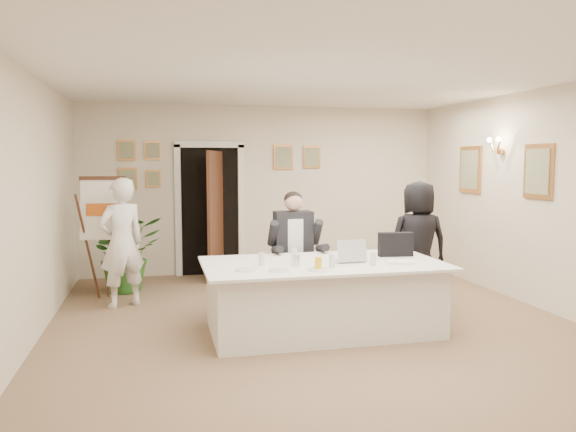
% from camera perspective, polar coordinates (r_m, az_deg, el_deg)
% --- Properties ---
extents(floor, '(7.00, 7.00, 0.00)m').
position_cam_1_polar(floor, '(6.36, 3.38, -11.60)').
color(floor, brown).
rests_on(floor, ground).
extents(ceiling, '(6.00, 7.00, 0.02)m').
position_cam_1_polar(ceiling, '(6.15, 3.53, 14.19)').
color(ceiling, white).
rests_on(ceiling, wall_back).
extents(wall_back, '(6.00, 0.10, 2.80)m').
position_cam_1_polar(wall_back, '(9.50, -2.56, 2.70)').
color(wall_back, white).
rests_on(wall_back, floor).
extents(wall_front, '(6.00, 0.10, 2.80)m').
position_cam_1_polar(wall_front, '(2.94, 23.27, -4.30)').
color(wall_front, white).
rests_on(wall_front, floor).
extents(wall_left, '(0.10, 7.00, 2.80)m').
position_cam_1_polar(wall_left, '(5.98, -25.28, 0.45)').
color(wall_left, white).
rests_on(wall_left, floor).
extents(wall_right, '(0.10, 7.00, 2.80)m').
position_cam_1_polar(wall_right, '(7.52, 25.95, 1.37)').
color(wall_right, white).
rests_on(wall_right, floor).
extents(doorway, '(1.14, 0.86, 2.20)m').
position_cam_1_polar(doorway, '(9.23, -7.74, 0.34)').
color(doorway, black).
rests_on(doorway, floor).
extents(pictures_back_wall, '(3.40, 0.06, 0.80)m').
position_cam_1_polar(pictures_back_wall, '(9.34, -7.39, 5.37)').
color(pictures_back_wall, '#C07E41').
rests_on(pictures_back_wall, wall_back).
extents(pictures_right_wall, '(0.06, 2.20, 0.80)m').
position_cam_1_polar(pictures_right_wall, '(8.45, 20.77, 4.35)').
color(pictures_right_wall, '#C07E41').
rests_on(pictures_right_wall, wall_right).
extents(wall_sconce, '(0.20, 0.30, 0.24)m').
position_cam_1_polar(wall_sconce, '(8.42, 20.45, 6.75)').
color(wall_sconce, '#B97C3B').
rests_on(wall_sconce, wall_right).
extents(conference_table, '(2.62, 1.40, 0.78)m').
position_cam_1_polar(conference_table, '(6.27, 3.54, -8.14)').
color(conference_table, white).
rests_on(conference_table, floor).
extents(seated_man, '(0.68, 0.72, 1.52)m').
position_cam_1_polar(seated_man, '(7.10, 0.63, -3.48)').
color(seated_man, black).
rests_on(seated_man, floor).
extents(flip_chart, '(0.59, 0.40, 1.64)m').
position_cam_1_polar(flip_chart, '(7.98, -18.08, -2.74)').
color(flip_chart, '#3E2313').
rests_on(flip_chart, floor).
extents(standing_man, '(0.73, 0.64, 1.67)m').
position_cam_1_polar(standing_man, '(7.52, -16.54, -2.63)').
color(standing_man, white).
rests_on(standing_man, floor).
extents(standing_woman, '(0.84, 0.59, 1.62)m').
position_cam_1_polar(standing_woman, '(7.58, 13.07, -2.65)').
color(standing_woman, black).
rests_on(standing_woman, floor).
extents(potted_palm, '(1.26, 1.21, 1.09)m').
position_cam_1_polar(potted_palm, '(8.45, -16.11, -3.73)').
color(potted_palm, '#286421').
rests_on(potted_palm, floor).
extents(laptop, '(0.34, 0.36, 0.28)m').
position_cam_1_polar(laptop, '(6.25, 6.15, -3.34)').
color(laptop, '#B7BABC').
rests_on(laptop, conference_table).
extents(laptop_bag, '(0.41, 0.15, 0.28)m').
position_cam_1_polar(laptop_bag, '(6.66, 10.87, -2.84)').
color(laptop_bag, black).
rests_on(laptop_bag, conference_table).
extents(paper_stack, '(0.33, 0.27, 0.03)m').
position_cam_1_polar(paper_stack, '(6.22, 11.34, -4.61)').
color(paper_stack, white).
rests_on(paper_stack, conference_table).
extents(plate_left, '(0.23, 0.23, 0.01)m').
position_cam_1_polar(plate_left, '(5.72, -4.27, -5.48)').
color(plate_left, white).
rests_on(plate_left, conference_table).
extents(plate_mid, '(0.25, 0.25, 0.01)m').
position_cam_1_polar(plate_mid, '(5.69, -0.95, -5.54)').
color(plate_mid, white).
rests_on(plate_mid, conference_table).
extents(plate_near, '(0.23, 0.23, 0.01)m').
position_cam_1_polar(plate_near, '(5.73, 3.10, -5.46)').
color(plate_near, white).
rests_on(plate_near, conference_table).
extents(glass_a, '(0.06, 0.06, 0.14)m').
position_cam_1_polar(glass_a, '(5.97, -2.70, -4.39)').
color(glass_a, silver).
rests_on(glass_a, conference_table).
extents(glass_b, '(0.06, 0.06, 0.14)m').
position_cam_1_polar(glass_b, '(5.87, 4.47, -4.59)').
color(glass_b, silver).
rests_on(glass_b, conference_table).
extents(glass_c, '(0.07, 0.07, 0.14)m').
position_cam_1_polar(glass_c, '(6.04, 8.62, -4.33)').
color(glass_c, silver).
rests_on(glass_c, conference_table).
extents(glass_d, '(0.07, 0.07, 0.14)m').
position_cam_1_polar(glass_d, '(6.28, 0.61, -3.90)').
color(glass_d, silver).
rests_on(glass_d, conference_table).
extents(oj_glass, '(0.09, 0.09, 0.13)m').
position_cam_1_polar(oj_glass, '(5.74, 3.10, -4.85)').
color(oj_glass, yellow).
rests_on(oj_glass, conference_table).
extents(steel_jug, '(0.10, 0.10, 0.11)m').
position_cam_1_polar(steel_jug, '(5.96, 0.84, -4.56)').
color(steel_jug, silver).
rests_on(steel_jug, conference_table).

